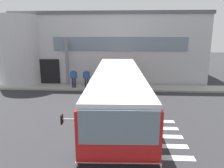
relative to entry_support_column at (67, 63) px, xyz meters
The scene contains 8 objects.
ground_plane 6.88m from the entry_support_column, 55.70° to the right, with size 80.00×90.00×0.02m, color #2B2B2D.
bay_paint_stripes 11.36m from the entry_support_column, 59.37° to the right, with size 4.40×3.96×0.01m.
terminal_building 6.96m from the entry_support_column, 63.92° to the left, with size 19.75×13.80×6.65m.
boarding_curb 4.27m from the entry_support_column, ahead, with size 21.95×2.00×0.15m, color #9E9B93.
entry_support_column is the anchor object (origin of this frame).
bus_main_foreground 8.83m from the entry_support_column, 57.06° to the right, with size 3.02×12.37×2.70m.
passenger_near_column 1.69m from the entry_support_column, 52.20° to the right, with size 0.59×0.26×1.68m.
passenger_by_doorway 2.37m from the entry_support_column, 26.99° to the right, with size 0.59×0.39×1.68m.
Camera 1 is at (1.45, -13.61, 4.65)m, focal length 34.74 mm.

